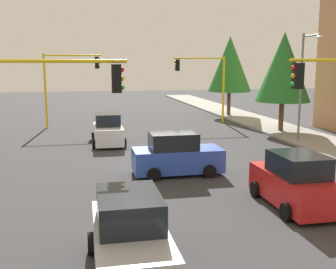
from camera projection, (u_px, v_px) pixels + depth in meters
name	position (u px, v px, depth m)	size (l,w,h in m)	color
ground_plane	(174.00, 164.00, 20.99)	(120.00, 120.00, 0.00)	#353538
sidewalk_kerb	(308.00, 138.00, 27.89)	(80.00, 4.00, 0.15)	gray
traffic_signal_far_right	(67.00, 76.00, 32.65)	(0.36, 4.59, 5.94)	yellow
traffic_signal_near_right	(48.00, 104.00, 13.43)	(0.36, 4.59, 5.32)	yellow
traffic_signal_far_left	(204.00, 76.00, 34.94)	(0.36, 4.59, 5.74)	yellow
street_lamp_curbside	(305.00, 76.00, 25.56)	(2.15, 0.28, 7.00)	slate
tree_roadside_far	(230.00, 64.00, 39.38)	(4.24, 4.24, 7.76)	brown
tree_roadside_mid	(283.00, 67.00, 29.87)	(4.06, 4.06, 7.42)	brown
car_red	(295.00, 182.00, 14.50)	(4.03, 2.06, 1.98)	red
car_white	(108.00, 130.00, 25.97)	(4.01, 2.05, 1.98)	white
car_blue	(176.00, 155.00, 18.83)	(2.11, 4.11, 1.98)	blue
car_silver	(130.00, 238.00, 9.84)	(4.11, 2.04, 1.98)	#B2B5BA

